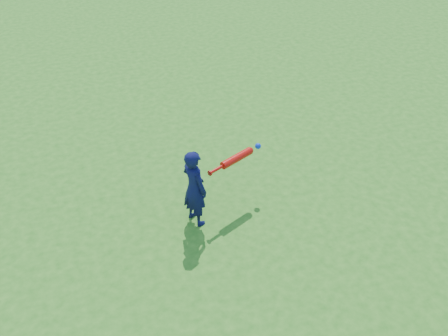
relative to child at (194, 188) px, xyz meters
name	(u,v)px	position (x,y,z in m)	size (l,w,h in m)	color
ground	(235,222)	(0.47, -0.19, -0.54)	(80.00, 80.00, 0.00)	#2B771C
child	(194,188)	(0.00, 0.00, 0.00)	(0.39, 0.26, 1.08)	#0D1040
bat_swing	(239,157)	(0.66, 0.25, 0.15)	(0.84, 0.44, 0.10)	red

